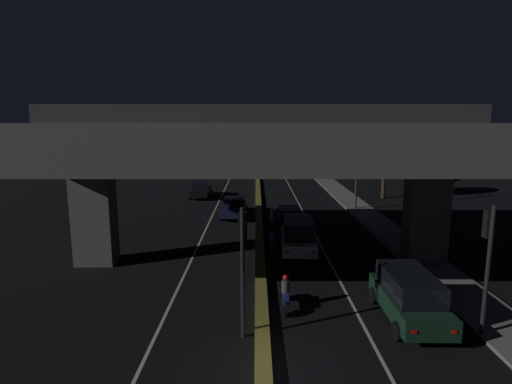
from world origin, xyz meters
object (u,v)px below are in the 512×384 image
object	(u,v)px
pedestrian_on_sidewalk	(434,243)
traffic_light_right_of_median	(486,247)
car_dark_blue_lead_oncoming	(233,207)
motorcycle_red_filtering_mid	(272,243)
motorcycle_white_filtering_far	(271,219)
traffic_light_left_of_median	(241,249)
car_dark_blue_third	(287,217)
car_white_second	(296,235)
motorcycle_blue_filtering_near	(284,294)
car_dark_green_lead	(407,295)
car_black_second_oncoming	(200,190)
street_lamp	(352,153)

from	to	relation	value
pedestrian_on_sidewalk	traffic_light_right_of_median	bearing A→B (deg)	-102.95
pedestrian_on_sidewalk	car_dark_blue_lead_oncoming	bearing A→B (deg)	136.00
motorcycle_red_filtering_mid	motorcycle_white_filtering_far	distance (m)	5.83
traffic_light_left_of_median	car_dark_blue_lead_oncoming	xyz separation A→B (m)	(-1.25, 17.93, -2.35)
car_dark_blue_third	motorcycle_white_filtering_far	size ratio (longest dim) A/B	2.42
traffic_light_left_of_median	car_white_second	world-z (taller)	traffic_light_left_of_median
traffic_light_left_of_median	motorcycle_blue_filtering_near	bearing A→B (deg)	52.15
traffic_light_left_of_median	car_dark_green_lead	xyz separation A→B (m)	(6.10, 1.12, -2.14)
car_dark_blue_lead_oncoming	car_black_second_oncoming	size ratio (longest dim) A/B	1.08
car_dark_green_lead	motorcycle_blue_filtering_near	xyz separation A→B (m)	(-4.49, 0.94, -0.37)
car_black_second_oncoming	traffic_light_left_of_median	bearing A→B (deg)	10.71
traffic_light_right_of_median	pedestrian_on_sidewalk	xyz separation A→B (m)	(1.66, 7.24, -2.10)
car_dark_blue_lead_oncoming	motorcycle_blue_filtering_near	size ratio (longest dim) A/B	2.42
street_lamp	car_white_second	world-z (taller)	street_lamp
traffic_light_right_of_median	motorcycle_red_filtering_mid	size ratio (longest dim) A/B	2.49
street_lamp	car_dark_green_lead	world-z (taller)	street_lamp
car_dark_blue_third	motorcycle_blue_filtering_near	size ratio (longest dim) A/B	2.22
traffic_light_right_of_median	car_dark_blue_third	distance (m)	15.84
street_lamp	car_dark_blue_third	size ratio (longest dim) A/B	1.86
car_white_second	car_dark_blue_lead_oncoming	xyz separation A→B (m)	(-4.06, 8.94, -0.27)
car_white_second	car_dark_blue_third	bearing A→B (deg)	3.22
traffic_light_right_of_median	car_dark_green_lead	xyz separation A→B (m)	(-2.06, 1.12, -2.20)
car_dark_blue_third	pedestrian_on_sidewalk	size ratio (longest dim) A/B	2.36
car_black_second_oncoming	motorcycle_white_filtering_far	size ratio (longest dim) A/B	2.44
car_dark_blue_third	motorcycle_white_filtering_far	world-z (taller)	car_dark_blue_third
traffic_light_right_of_median	street_lamp	world-z (taller)	street_lamp
traffic_light_left_of_median	pedestrian_on_sidewalk	xyz separation A→B (m)	(9.82, 7.23, -2.05)
traffic_light_right_of_median	pedestrian_on_sidewalk	distance (m)	7.72
car_dark_green_lead	pedestrian_on_sidewalk	xyz separation A→B (m)	(3.72, 6.11, 0.10)
car_dark_green_lead	motorcycle_blue_filtering_near	size ratio (longest dim) A/B	2.20
traffic_light_right_of_median	motorcycle_blue_filtering_near	bearing A→B (deg)	162.48
car_dark_blue_lead_oncoming	car_white_second	bearing A→B (deg)	25.47
traffic_light_right_of_median	car_dark_green_lead	bearing A→B (deg)	151.36
car_white_second	car_black_second_oncoming	size ratio (longest dim) A/B	0.99
car_dark_blue_third	car_dark_blue_lead_oncoming	bearing A→B (deg)	51.16
traffic_light_left_of_median	motorcycle_red_filtering_mid	xyz separation A→B (m)	(1.40, 8.74, -2.48)
car_black_second_oncoming	motorcycle_white_filtering_far	bearing A→B (deg)	29.61
car_black_second_oncoming	car_dark_green_lead	bearing A→B (deg)	23.84
car_dark_green_lead	motorcycle_white_filtering_far	xyz separation A→B (m)	(-4.50, 13.44, -0.37)
motorcycle_blue_filtering_near	traffic_light_left_of_median	bearing A→B (deg)	144.30
motorcycle_red_filtering_mid	car_white_second	bearing A→B (deg)	-77.19
car_dark_blue_third	car_black_second_oncoming	world-z (taller)	car_black_second_oncoming
car_dark_blue_lead_oncoming	car_black_second_oncoming	bearing A→B (deg)	-154.44
traffic_light_right_of_median	traffic_light_left_of_median	bearing A→B (deg)	179.99
car_dark_blue_lead_oncoming	motorcycle_blue_filtering_near	xyz separation A→B (m)	(2.86, -15.86, -0.16)
motorcycle_white_filtering_far	motorcycle_red_filtering_mid	bearing A→B (deg)	178.62
street_lamp	car_dark_blue_third	distance (m)	9.01
car_dark_blue_third	car_dark_blue_lead_oncoming	world-z (taller)	car_dark_blue_lead_oncoming
street_lamp	car_black_second_oncoming	distance (m)	15.25
traffic_light_left_of_median	street_lamp	distance (m)	22.07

